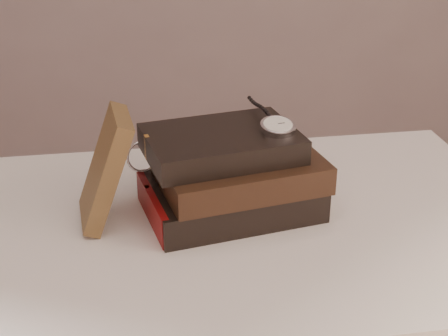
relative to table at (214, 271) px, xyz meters
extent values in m
cube|color=white|center=(0.00, 0.00, 0.07)|extent=(1.00, 0.60, 0.04)
cube|color=white|center=(0.00, 0.00, 0.01)|extent=(0.88, 0.49, 0.08)
cylinder|color=white|center=(0.45, 0.25, -0.30)|extent=(0.05, 0.05, 0.71)
cube|color=black|center=(0.03, 0.03, 0.12)|extent=(0.29, 0.23, 0.05)
cube|color=beige|center=(0.04, 0.04, 0.12)|extent=(0.28, 0.21, 0.04)
cube|color=gold|center=(-0.10, 0.04, 0.12)|extent=(0.01, 0.01, 0.05)
cube|color=maroon|center=(-0.09, 0.01, 0.12)|extent=(0.04, 0.17, 0.05)
cube|color=black|center=(0.05, 0.03, 0.16)|extent=(0.27, 0.21, 0.04)
cube|color=beige|center=(0.05, 0.03, 0.16)|extent=(0.26, 0.20, 0.03)
cube|color=gold|center=(-0.08, 0.03, 0.16)|extent=(0.01, 0.01, 0.04)
cube|color=black|center=(0.02, 0.04, 0.20)|extent=(0.26, 0.20, 0.04)
cube|color=beige|center=(0.02, 0.04, 0.20)|extent=(0.25, 0.18, 0.03)
cube|color=gold|center=(-0.10, 0.05, 0.20)|extent=(0.01, 0.01, 0.04)
cube|color=#46311B|center=(-0.16, 0.03, 0.18)|extent=(0.10, 0.12, 0.18)
cylinder|color=silver|center=(0.11, 0.03, 0.23)|extent=(0.06, 0.06, 0.02)
cylinder|color=white|center=(0.11, 0.03, 0.24)|extent=(0.05, 0.05, 0.01)
torus|color=silver|center=(0.11, 0.03, 0.24)|extent=(0.06, 0.06, 0.01)
cylinder|color=silver|center=(0.10, 0.06, 0.23)|extent=(0.01, 0.01, 0.01)
cube|color=black|center=(0.10, 0.04, 0.24)|extent=(0.00, 0.02, 0.00)
cube|color=black|center=(0.11, 0.03, 0.24)|extent=(0.01, 0.00, 0.00)
sphere|color=black|center=(0.10, 0.07, 0.24)|extent=(0.01, 0.01, 0.01)
sphere|color=black|center=(0.10, 0.08, 0.24)|extent=(0.01, 0.01, 0.01)
sphere|color=black|center=(0.10, 0.09, 0.24)|extent=(0.01, 0.01, 0.01)
sphere|color=black|center=(0.10, 0.10, 0.24)|extent=(0.01, 0.01, 0.01)
sphere|color=black|center=(0.09, 0.10, 0.24)|extent=(0.01, 0.01, 0.01)
sphere|color=black|center=(0.09, 0.11, 0.24)|extent=(0.01, 0.01, 0.01)
sphere|color=black|center=(0.09, 0.12, 0.24)|extent=(0.01, 0.01, 0.01)
sphere|color=black|center=(0.09, 0.13, 0.24)|extent=(0.01, 0.01, 0.01)
sphere|color=black|center=(0.09, 0.14, 0.24)|extent=(0.01, 0.01, 0.01)
sphere|color=black|center=(0.09, 0.15, 0.24)|extent=(0.01, 0.01, 0.01)
sphere|color=black|center=(0.09, 0.16, 0.24)|extent=(0.01, 0.01, 0.01)
torus|color=silver|center=(-0.10, 0.09, 0.17)|extent=(0.06, 0.02, 0.05)
torus|color=silver|center=(-0.05, 0.10, 0.17)|extent=(0.06, 0.02, 0.05)
cylinder|color=silver|center=(-0.07, 0.10, 0.17)|extent=(0.02, 0.01, 0.00)
cylinder|color=silver|center=(-0.14, 0.15, 0.16)|extent=(0.02, 0.12, 0.03)
cylinder|color=silver|center=(-0.03, 0.17, 0.16)|extent=(0.02, 0.12, 0.03)
camera|label=1|loc=(-0.12, -0.89, 0.62)|focal=53.08mm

